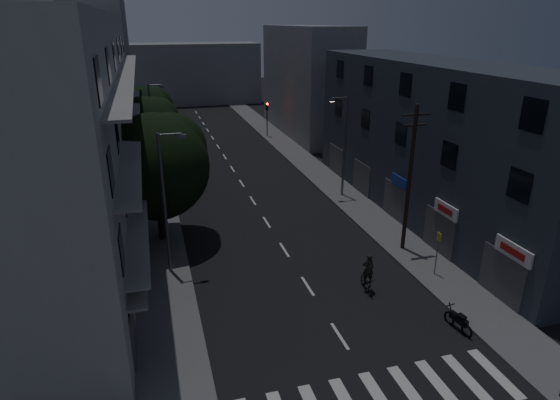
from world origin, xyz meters
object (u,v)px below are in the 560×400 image
utility_pole (410,176)px  motorcycle (458,321)px  bus_stop_sign (438,246)px  cyclist (367,278)px

utility_pole → motorcycle: 9.29m
utility_pole → bus_stop_sign: utility_pole is taller
utility_pole → cyclist: bearing=-138.8°
bus_stop_sign → motorcycle: 5.13m
utility_pole → bus_stop_sign: 4.52m
utility_pole → cyclist: size_ratio=4.11×
bus_stop_sign → cyclist: (-4.35, -0.34, -1.15)m
bus_stop_sign → cyclist: bus_stop_sign is taller
motorcycle → cyclist: bearing=112.7°
bus_stop_sign → utility_pole: bearing=91.5°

